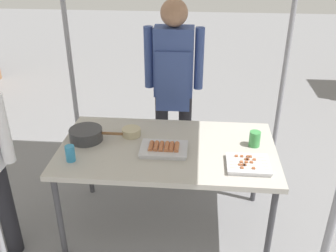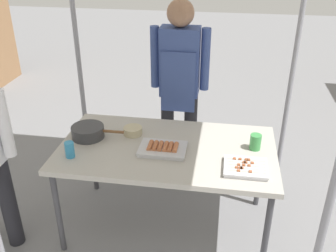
{
  "view_description": "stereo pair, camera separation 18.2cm",
  "coord_description": "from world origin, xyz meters",
  "px_view_note": "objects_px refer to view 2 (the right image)",
  "views": [
    {
      "loc": [
        0.22,
        -2.44,
        2.2
      ],
      "look_at": [
        0.0,
        0.05,
        0.9
      ],
      "focal_mm": 41.01,
      "sensor_mm": 36.0,
      "label": 1
    },
    {
      "loc": [
        0.4,
        -2.42,
        2.2
      ],
      "look_at": [
        0.0,
        0.05,
        0.9
      ],
      "focal_mm": 41.01,
      "sensor_mm": 36.0,
      "label": 2
    }
  ],
  "objects_px": {
    "drink_cup_near_edge": "(255,142)",
    "tray_meat_skewers": "(246,167)",
    "tray_grilled_sausages": "(163,149)",
    "condiment_bowl": "(133,131)",
    "stall_table": "(167,153)",
    "cooking_wok": "(88,131)",
    "drink_cup_by_wok": "(70,150)",
    "vendor_woman": "(180,78)"
  },
  "relations": [
    {
      "from": "drink_cup_near_edge",
      "to": "tray_meat_skewers",
      "type": "bearing_deg",
      "value": -104.25
    },
    {
      "from": "tray_grilled_sausages",
      "to": "condiment_bowl",
      "type": "distance_m",
      "value": 0.35
    },
    {
      "from": "tray_meat_skewers",
      "to": "condiment_bowl",
      "type": "bearing_deg",
      "value": 157.05
    },
    {
      "from": "tray_grilled_sausages",
      "to": "tray_meat_skewers",
      "type": "distance_m",
      "value": 0.61
    },
    {
      "from": "condiment_bowl",
      "to": "drink_cup_near_edge",
      "type": "height_order",
      "value": "drink_cup_near_edge"
    },
    {
      "from": "stall_table",
      "to": "cooking_wok",
      "type": "height_order",
      "value": "cooking_wok"
    },
    {
      "from": "cooking_wok",
      "to": "drink_cup_near_edge",
      "type": "xyz_separation_m",
      "value": [
        1.27,
        0.02,
        0.01
      ]
    },
    {
      "from": "cooking_wok",
      "to": "stall_table",
      "type": "bearing_deg",
      "value": -4.97
    },
    {
      "from": "stall_table",
      "to": "tray_grilled_sausages",
      "type": "height_order",
      "value": "tray_grilled_sausages"
    },
    {
      "from": "drink_cup_by_wok",
      "to": "cooking_wok",
      "type": "bearing_deg",
      "value": 84.42
    },
    {
      "from": "tray_grilled_sausages",
      "to": "drink_cup_near_edge",
      "type": "distance_m",
      "value": 0.68
    },
    {
      "from": "cooking_wok",
      "to": "drink_cup_by_wok",
      "type": "distance_m",
      "value": 0.3
    },
    {
      "from": "drink_cup_by_wok",
      "to": "condiment_bowl",
      "type": "bearing_deg",
      "value": 48.05
    },
    {
      "from": "stall_table",
      "to": "tray_grilled_sausages",
      "type": "distance_m",
      "value": 0.1
    },
    {
      "from": "tray_grilled_sausages",
      "to": "drink_cup_near_edge",
      "type": "xyz_separation_m",
      "value": [
        0.66,
        0.14,
        0.04
      ]
    },
    {
      "from": "tray_meat_skewers",
      "to": "vendor_woman",
      "type": "distance_m",
      "value": 1.17
    },
    {
      "from": "stall_table",
      "to": "tray_meat_skewers",
      "type": "bearing_deg",
      "value": -20.36
    },
    {
      "from": "cooking_wok",
      "to": "drink_cup_near_edge",
      "type": "relative_size",
      "value": 3.51
    },
    {
      "from": "condiment_bowl",
      "to": "tray_grilled_sausages",
      "type": "bearing_deg",
      "value": -38.3
    },
    {
      "from": "condiment_bowl",
      "to": "drink_cup_near_edge",
      "type": "bearing_deg",
      "value": -4.92
    },
    {
      "from": "tray_grilled_sausages",
      "to": "drink_cup_by_wok",
      "type": "xyz_separation_m",
      "value": [
        -0.63,
        -0.18,
        0.04
      ]
    },
    {
      "from": "tray_meat_skewers",
      "to": "condiment_bowl",
      "type": "xyz_separation_m",
      "value": [
        -0.87,
        0.37,
        0.01
      ]
    },
    {
      "from": "tray_meat_skewers",
      "to": "vendor_woman",
      "type": "bearing_deg",
      "value": 120.49
    },
    {
      "from": "tray_meat_skewers",
      "to": "condiment_bowl",
      "type": "relative_size",
      "value": 2.0
    },
    {
      "from": "vendor_woman",
      "to": "condiment_bowl",
      "type": "bearing_deg",
      "value": 65.4
    },
    {
      "from": "drink_cup_near_edge",
      "to": "drink_cup_by_wok",
      "type": "distance_m",
      "value": 1.33
    },
    {
      "from": "tray_meat_skewers",
      "to": "drink_cup_by_wok",
      "type": "distance_m",
      "value": 1.22
    },
    {
      "from": "drink_cup_by_wok",
      "to": "vendor_woman",
      "type": "distance_m",
      "value": 1.22
    },
    {
      "from": "tray_grilled_sausages",
      "to": "tray_meat_skewers",
      "type": "bearing_deg",
      "value": -14.15
    },
    {
      "from": "drink_cup_near_edge",
      "to": "stall_table",
      "type": "bearing_deg",
      "value": -173.36
    },
    {
      "from": "drink_cup_near_edge",
      "to": "vendor_woman",
      "type": "distance_m",
      "value": 0.98
    },
    {
      "from": "cooking_wok",
      "to": "vendor_woman",
      "type": "distance_m",
      "value": 0.97
    },
    {
      "from": "tray_grilled_sausages",
      "to": "vendor_woman",
      "type": "height_order",
      "value": "vendor_woman"
    },
    {
      "from": "tray_grilled_sausages",
      "to": "condiment_bowl",
      "type": "relative_size",
      "value": 2.34
    },
    {
      "from": "tray_grilled_sausages",
      "to": "drink_cup_by_wok",
      "type": "height_order",
      "value": "drink_cup_by_wok"
    },
    {
      "from": "tray_meat_skewers",
      "to": "drink_cup_by_wok",
      "type": "bearing_deg",
      "value": -178.52
    },
    {
      "from": "tray_grilled_sausages",
      "to": "cooking_wok",
      "type": "xyz_separation_m",
      "value": [
        -0.6,
        0.12,
        0.03
      ]
    },
    {
      "from": "stall_table",
      "to": "condiment_bowl",
      "type": "height_order",
      "value": "condiment_bowl"
    },
    {
      "from": "condiment_bowl",
      "to": "cooking_wok",
      "type": "bearing_deg",
      "value": -162.93
    },
    {
      "from": "tray_grilled_sausages",
      "to": "condiment_bowl",
      "type": "xyz_separation_m",
      "value": [
        -0.28,
        0.22,
        0.01
      ]
    },
    {
      "from": "stall_table",
      "to": "condiment_bowl",
      "type": "relative_size",
      "value": 10.93
    },
    {
      "from": "condiment_bowl",
      "to": "drink_cup_by_wok",
      "type": "distance_m",
      "value": 0.54
    }
  ]
}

